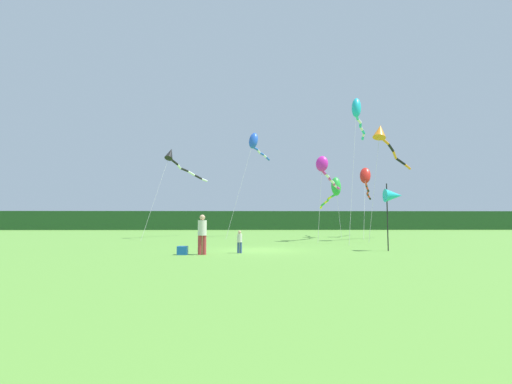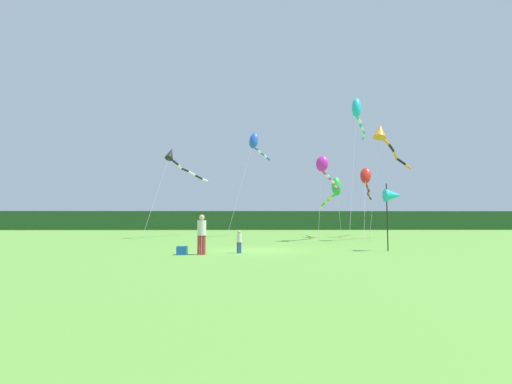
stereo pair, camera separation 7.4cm
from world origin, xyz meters
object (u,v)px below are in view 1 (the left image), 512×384
(cooler_box, at_px, (183,250))
(kite_green, at_px, (335,188))
(person_child, at_px, (240,240))
(kite_black, at_px, (176,160))
(kite_magenta, at_px, (324,168))
(person_adult, at_px, (202,232))
(kite_red, at_px, (366,178))
(kite_orange, at_px, (383,136))
(banner_flag_pole, at_px, (393,196))
(kite_cyan, at_px, (357,111))
(kite_blue, at_px, (254,142))

(cooler_box, distance_m, kite_green, 21.32)
(person_child, bearing_deg, kite_black, 110.75)
(person_child, height_order, kite_magenta, kite_magenta)
(person_adult, xyz_separation_m, kite_black, (-4.46, 17.13, 6.16))
(kite_red, xyz_separation_m, kite_orange, (-0.56, -6.45, 2.64))
(kite_black, xyz_separation_m, kite_red, (18.00, 1.23, -1.54))
(person_child, distance_m, kite_magenta, 13.07)
(person_adult, height_order, kite_green, kite_green)
(person_child, height_order, cooler_box, person_child)
(banner_flag_pole, xyz_separation_m, kite_cyan, (1.03, 9.53, 7.34))
(cooler_box, xyz_separation_m, kite_magenta, (8.93, 11.09, 5.41))
(kite_magenta, height_order, kite_red, kite_red)
(kite_magenta, bearing_deg, person_child, -121.51)
(person_adult, distance_m, kite_orange, 19.05)
(kite_black, height_order, kite_green, kite_black)
(kite_black, bearing_deg, cooler_box, -78.23)
(kite_magenta, xyz_separation_m, kite_green, (2.31, 6.48, -1.02))
(kite_red, bearing_deg, banner_flag_pole, -102.97)
(kite_blue, relative_size, kite_green, 1.60)
(cooler_box, distance_m, kite_orange, 19.99)
(person_child, distance_m, kite_black, 18.66)
(cooler_box, height_order, kite_blue, kite_blue)
(kite_cyan, bearing_deg, person_adult, -133.27)
(person_adult, bearing_deg, kite_red, 53.60)
(person_adult, height_order, kite_magenta, kite_magenta)
(kite_red, height_order, kite_cyan, kite_cyan)
(banner_flag_pole, distance_m, kite_cyan, 12.07)
(kite_cyan, bearing_deg, kite_orange, 11.73)
(cooler_box, distance_m, kite_blue, 21.52)
(person_child, xyz_separation_m, kite_orange, (11.26, 11.10, 7.68))
(kite_blue, height_order, kite_magenta, kite_blue)
(kite_red, bearing_deg, kite_black, -176.10)
(kite_black, relative_size, kite_magenta, 1.56)
(person_adult, xyz_separation_m, kite_blue, (2.80, 19.16, 8.25))
(cooler_box, relative_size, kite_orange, 0.05)
(kite_green, bearing_deg, kite_blue, 168.15)
(kite_green, bearing_deg, banner_flag_pole, -92.19)
(banner_flag_pole, relative_size, kite_green, 0.55)
(kite_cyan, bearing_deg, kite_red, 68.25)
(kite_magenta, relative_size, kite_cyan, 0.60)
(cooler_box, xyz_separation_m, kite_green, (11.25, 17.57, 4.39))
(person_adult, bearing_deg, banner_flag_pole, 11.15)
(cooler_box, distance_m, kite_red, 23.97)
(kite_green, bearing_deg, kite_black, -178.26)
(person_child, relative_size, kite_orange, 0.12)
(person_adult, xyz_separation_m, kite_red, (13.53, 18.36, 4.62))
(kite_magenta, bearing_deg, kite_cyan, 7.27)
(kite_blue, distance_m, kite_orange, 12.54)
(kite_red, xyz_separation_m, kite_green, (-3.19, -0.78, -1.06))
(person_adult, height_order, kite_cyan, kite_cyan)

